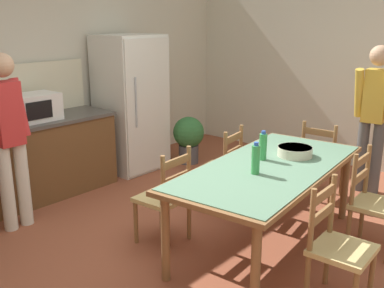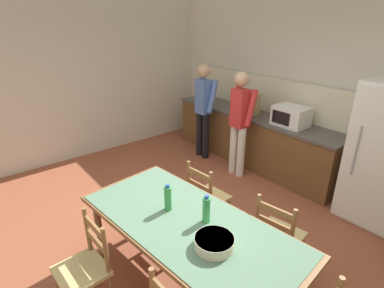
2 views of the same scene
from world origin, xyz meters
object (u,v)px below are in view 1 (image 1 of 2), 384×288
at_px(refrigerator, 131,104).
at_px(person_at_counter, 9,133).
at_px(chair_side_far_right, 222,169).
at_px(chair_side_far_left, 165,198).
at_px(bottle_off_centre, 263,146).
at_px(serving_bowl, 295,151).
at_px(chair_side_near_right, 373,203).
at_px(microwave, 34,107).
at_px(bottle_near_centre, 256,159).
at_px(dining_table, 269,173).
at_px(person_by_table, 374,112).
at_px(chair_side_near_left, 337,247).
at_px(chair_head_end, 321,161).
at_px(potted_plant, 189,136).

xyz_separation_m(refrigerator, person_at_counter, (-1.97, -0.50, 0.06)).
bearing_deg(chair_side_far_right, chair_side_far_left, -3.36).
bearing_deg(chair_side_far_left, bottle_off_centre, 133.39).
xyz_separation_m(serving_bowl, chair_side_near_right, (0.18, -0.70, -0.38)).
distance_m(microwave, bottle_near_centre, 2.66).
bearing_deg(serving_bowl, dining_table, 174.62).
bearing_deg(person_at_counter, bottle_near_centre, -153.78).
relative_size(microwave, bottle_near_centre, 1.85).
distance_m(refrigerator, dining_table, 2.67).
relative_size(microwave, person_by_table, 0.29).
height_order(microwave, bottle_near_centre, microwave).
height_order(chair_side_near_right, chair_side_far_left, same).
bearing_deg(bottle_off_centre, serving_bowl, -30.51).
height_order(bottle_near_centre, person_by_table, person_by_table).
xyz_separation_m(microwave, chair_side_near_right, (1.29, -3.32, -0.62)).
height_order(bottle_off_centre, chair_side_near_left, bottle_off_centre).
relative_size(bottle_off_centre, person_by_table, 0.16).
bearing_deg(dining_table, chair_side_far_right, 63.95).
distance_m(chair_side_far_left, person_by_table, 2.70).
height_order(serving_bowl, chair_side_far_right, chair_side_far_right).
distance_m(microwave, chair_head_end, 3.28).
height_order(bottle_off_centre, serving_bowl, bottle_off_centre).
relative_size(microwave, chair_head_end, 0.55).
distance_m(bottle_off_centre, person_at_counter, 2.39).
height_order(chair_head_end, chair_side_far_right, same).
height_order(chair_side_far_left, person_at_counter, person_at_counter).
distance_m(bottle_near_centre, chair_side_far_left, 0.93).
xyz_separation_m(chair_side_far_left, person_at_counter, (-0.74, 1.34, 0.52)).
bearing_deg(bottle_off_centre, refrigerator, 76.66).
height_order(microwave, chair_side_far_right, microwave).
bearing_deg(chair_side_far_right, chair_side_near_right, 86.62).
bearing_deg(chair_side_far_right, serving_bowl, 79.35).
xyz_separation_m(chair_side_far_left, potted_plant, (1.91, 1.41, -0.06)).
bearing_deg(bottle_near_centre, chair_side_far_left, 111.13).
distance_m(chair_side_near_right, potted_plant, 2.98).
relative_size(chair_side_far_left, potted_plant, 1.36).
bearing_deg(person_by_table, microwave, -52.51).
relative_size(chair_side_near_right, potted_plant, 1.36).
bearing_deg(chair_side_far_right, chair_head_end, 135.02).
bearing_deg(refrigerator, bottle_near_centre, -109.90).
bearing_deg(serving_bowl, refrigerator, 83.63).
bearing_deg(dining_table, microwave, 105.61).
height_order(refrigerator, chair_side_far_right, refrigerator).
xyz_separation_m(chair_side_near_right, person_at_counter, (-1.86, 2.80, 0.52)).
distance_m(microwave, potted_plant, 2.22).
distance_m(dining_table, chair_side_near_left, 0.96).
relative_size(dining_table, bottle_near_centre, 8.29).
relative_size(dining_table, chair_side_near_left, 2.46).
height_order(microwave, potted_plant, microwave).
bearing_deg(chair_side_near_right, microwave, 108.26).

